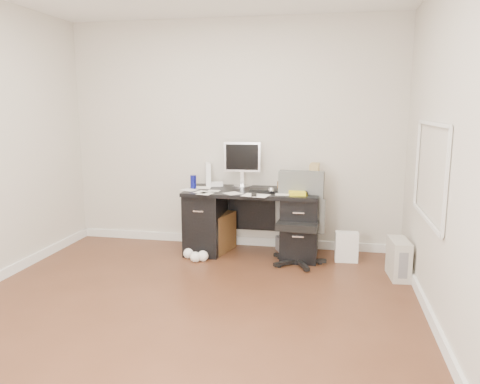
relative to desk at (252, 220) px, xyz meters
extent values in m
plane|color=#4D2A18|center=(-0.30, -1.65, -0.40)|extent=(4.00, 4.00, 0.00)
cube|color=beige|center=(-0.30, 0.35, 0.95)|extent=(4.00, 0.02, 2.70)
cube|color=beige|center=(-0.30, -3.65, 0.95)|extent=(4.00, 0.02, 2.70)
cube|color=beige|center=(1.70, -1.65, 0.95)|extent=(0.02, 4.00, 2.70)
cube|color=white|center=(-0.30, 0.33, -0.35)|extent=(4.00, 0.03, 0.10)
cube|color=white|center=(1.69, -1.65, -0.35)|extent=(0.03, 4.00, 0.10)
cube|color=black|center=(0.00, 0.00, 0.33)|extent=(1.50, 0.70, 0.04)
cube|color=black|center=(-0.55, 0.00, -0.04)|extent=(0.40, 0.60, 0.71)
cube|color=black|center=(0.55, 0.00, -0.04)|extent=(0.40, 0.60, 0.71)
cube|color=black|center=(0.00, 0.33, 0.06)|extent=(0.70, 0.03, 0.51)
cube|color=black|center=(0.18, -0.03, 0.36)|extent=(0.40, 0.15, 0.02)
sphere|color=silver|center=(0.23, -0.13, 0.38)|extent=(0.09, 0.09, 0.07)
cylinder|color=#161A99|center=(-0.69, -0.02, 0.43)|extent=(0.09, 0.09, 0.16)
cube|color=white|center=(-0.57, 0.22, 0.49)|extent=(0.17, 0.26, 0.27)
cube|color=#A1844E|center=(0.69, 0.10, 0.50)|extent=(0.14, 0.27, 0.31)
cube|color=yellow|center=(0.52, -0.15, 0.37)|extent=(0.23, 0.27, 0.04)
cube|color=beige|center=(1.56, -0.48, -0.21)|extent=(0.21, 0.40, 0.39)
cube|color=white|center=(1.07, -0.07, -0.23)|extent=(0.26, 0.19, 0.33)
cube|color=#4B2D16|center=(-0.51, 0.07, -0.18)|extent=(0.55, 0.55, 0.45)
cube|color=slate|center=(0.43, 0.18, -0.31)|extent=(0.36, 0.34, 0.17)
camera|label=1|loc=(0.87, -5.15, 1.29)|focal=35.00mm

